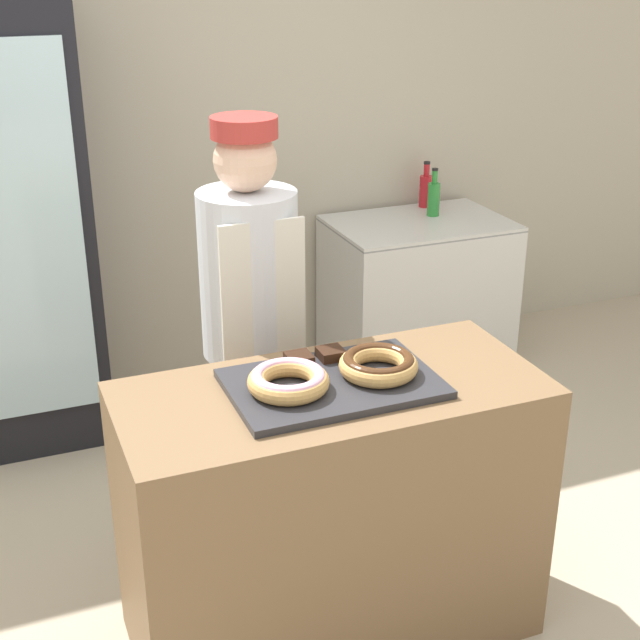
% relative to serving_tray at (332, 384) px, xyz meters
% --- Properties ---
extents(ground_plane, '(14.00, 14.00, 0.00)m').
position_rel_serving_tray_xyz_m(ground_plane, '(0.00, 0.00, -0.93)').
color(ground_plane, '#B7A88E').
extents(wall_back, '(8.00, 0.06, 2.70)m').
position_rel_serving_tray_xyz_m(wall_back, '(0.00, 2.13, 0.42)').
color(wall_back, '#BCB29E').
rests_on(wall_back, ground_plane).
extents(display_counter, '(1.30, 0.59, 0.91)m').
position_rel_serving_tray_xyz_m(display_counter, '(0.00, 0.00, -0.47)').
color(display_counter, brown).
rests_on(display_counter, ground_plane).
extents(serving_tray, '(0.62, 0.41, 0.02)m').
position_rel_serving_tray_xyz_m(serving_tray, '(0.00, 0.00, 0.00)').
color(serving_tray, '#2D2D33').
rests_on(serving_tray, display_counter).
extents(donut_light_glaze, '(0.24, 0.24, 0.06)m').
position_rel_serving_tray_xyz_m(donut_light_glaze, '(-0.14, -0.01, 0.05)').
color(donut_light_glaze, tan).
rests_on(donut_light_glaze, serving_tray).
extents(donut_chocolate_glaze, '(0.24, 0.24, 0.06)m').
position_rel_serving_tray_xyz_m(donut_chocolate_glaze, '(0.14, -0.01, 0.05)').
color(donut_chocolate_glaze, tan).
rests_on(donut_chocolate_glaze, serving_tray).
extents(brownie_back_left, '(0.08, 0.08, 0.03)m').
position_rel_serving_tray_xyz_m(brownie_back_left, '(-0.05, 0.14, 0.03)').
color(brownie_back_left, black).
rests_on(brownie_back_left, serving_tray).
extents(brownie_back_right, '(0.08, 0.08, 0.03)m').
position_rel_serving_tray_xyz_m(brownie_back_right, '(0.05, 0.14, 0.03)').
color(brownie_back_right, black).
rests_on(brownie_back_right, serving_tray).
extents(baker_person, '(0.35, 0.35, 1.62)m').
position_rel_serving_tray_xyz_m(baker_person, '(-0.07, 0.59, -0.06)').
color(baker_person, '#4C4C51').
rests_on(baker_person, ground_plane).
extents(beverage_fridge, '(0.61, 0.59, 1.98)m').
position_rel_serving_tray_xyz_m(beverage_fridge, '(-0.77, 1.75, 0.06)').
color(beverage_fridge, black).
rests_on(beverage_fridge, ground_plane).
extents(chest_freezer, '(0.92, 0.62, 0.80)m').
position_rel_serving_tray_xyz_m(chest_freezer, '(1.22, 1.76, -0.52)').
color(chest_freezer, silver).
rests_on(chest_freezer, ground_plane).
extents(bottle_red, '(0.07, 0.07, 0.25)m').
position_rel_serving_tray_xyz_m(bottle_red, '(1.38, 2.00, -0.03)').
color(bottle_red, red).
rests_on(bottle_red, chest_freezer).
extents(bottle_green, '(0.07, 0.07, 0.25)m').
position_rel_serving_tray_xyz_m(bottle_green, '(1.34, 1.83, -0.02)').
color(bottle_green, '#2D8C38').
rests_on(bottle_green, chest_freezer).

